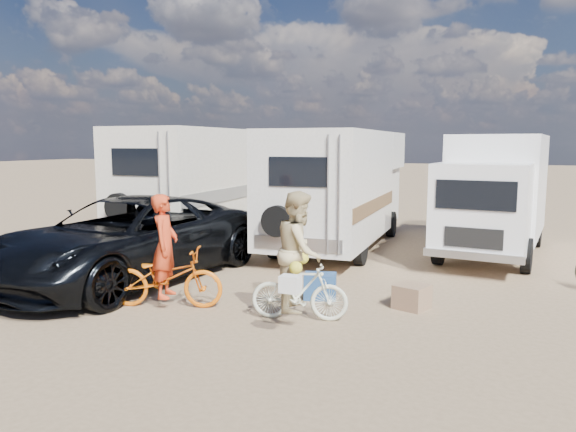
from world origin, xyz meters
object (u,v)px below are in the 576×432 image
at_px(rv_left, 206,183).
at_px(cooler, 320,286).
at_px(rv_main, 340,190).
at_px(rider_woman, 299,262).
at_px(box_truck, 494,196).
at_px(dark_suv, 127,239).
at_px(bike_man, 166,278).
at_px(rider_man, 165,256).
at_px(crate, 412,297).
at_px(bike_woman, 299,291).

xyz_separation_m(rv_left, cooler, (5.44, -5.22, -1.37)).
xyz_separation_m(rv_main, rider_woman, (1.22, -6.17, -0.61)).
distance_m(rv_left, box_truck, 8.15).
height_order(dark_suv, rider_woman, rider_woman).
relative_size(dark_suv, bike_man, 3.13).
xyz_separation_m(box_truck, rider_man, (-4.98, -6.75, -0.61)).
bearing_deg(rider_woman, rider_man, 82.80).
relative_size(rider_woman, cooler, 3.30).
distance_m(dark_suv, crate, 5.72).
bearing_deg(bike_man, rv_left, 7.32).
distance_m(rider_man, rider_woman, 2.35).
height_order(box_truck, rider_woman, box_truck).
bearing_deg(dark_suv, bike_man, -27.86).
bearing_deg(dark_suv, rv_left, 111.28).
height_order(bike_man, crate, bike_man).
xyz_separation_m(rv_main, rider_man, (-1.12, -6.38, -0.66)).
height_order(rider_man, cooler, rider_man).
distance_m(rider_woman, cooler, 1.44).
bearing_deg(crate, bike_woman, -140.21).
distance_m(bike_woman, rider_man, 2.39).
distance_m(rv_left, rider_man, 7.44).
bearing_deg(bike_woman, rv_main, -1.23).
distance_m(rv_main, crate, 5.77).
bearing_deg(box_truck, bike_man, -120.73).
height_order(box_truck, rider_man, box_truck).
bearing_deg(cooler, rv_main, 87.86).
distance_m(rider_man, cooler, 2.77).
bearing_deg(bike_man, rv_main, -28.07).
bearing_deg(rider_man, rv_main, -28.07).
height_order(rv_left, rider_man, rv_left).
distance_m(box_truck, rider_woman, 7.07).
distance_m(box_truck, crate, 5.52).
relative_size(rv_left, bike_man, 3.56).
bearing_deg(rv_main, rv_left, 174.12).
bearing_deg(bike_woman, rider_man, 82.80).
xyz_separation_m(box_truck, bike_man, (-4.98, -6.75, -0.98)).
bearing_deg(crate, bike_man, -158.92).
height_order(rv_main, bike_man, rv_main).
height_order(box_truck, cooler, box_truck).
distance_m(rv_left, rider_woman, 8.53).
bearing_deg(cooler, rv_left, 121.01).
bearing_deg(rv_left, rider_woman, -51.18).
relative_size(rider_man, rider_woman, 0.94).
relative_size(bike_woman, cooler, 2.72).
height_order(box_truck, dark_suv, box_truck).
distance_m(rv_left, bike_man, 7.48).
bearing_deg(bike_woman, cooler, -8.71).
bearing_deg(dark_suv, rv_main, 67.40).
bearing_deg(cooler, box_truck, 47.61).
height_order(rv_left, crate, rv_left).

